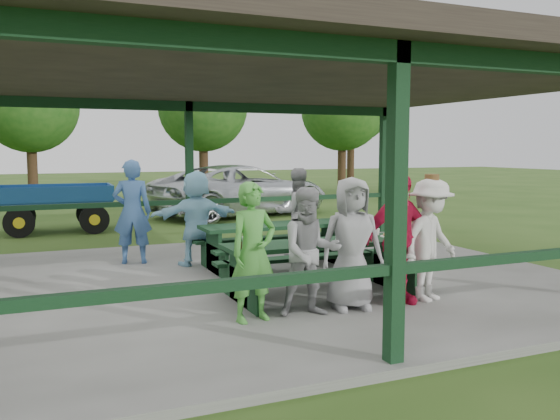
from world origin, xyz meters
name	(u,v)px	position (x,y,z in m)	size (l,w,h in m)	color
ground	(253,286)	(0.00, 0.00, 0.00)	(90.00, 90.00, 0.00)	#2E5019
concrete_slab	(253,283)	(0.00, 0.00, 0.05)	(10.00, 8.00, 0.10)	slate
pavilion_structure	(252,79)	(0.00, 0.00, 3.17)	(10.60, 8.60, 3.24)	black
picnic_table_near	(318,261)	(0.51, -1.20, 0.58)	(2.66, 1.39, 0.75)	black
picnic_table_far	(275,240)	(0.70, 0.80, 0.57)	(2.54, 1.39, 0.75)	black
table_setting	(320,239)	(0.54, -1.18, 0.88)	(2.49, 0.45, 0.10)	white
contestant_green	(253,252)	(-0.76, -2.01, 0.92)	(0.60, 0.39, 1.65)	green
contestant_grey_left	(310,252)	(-0.04, -2.08, 0.89)	(0.76, 0.59, 1.57)	#959597
contestant_grey_mid	(352,243)	(0.57, -2.01, 0.94)	(0.82, 0.53, 1.68)	#939396
contestant_red	(398,239)	(1.26, -2.02, 0.96)	(1.00, 0.42, 1.71)	#B71236
contestant_white_fedora	(430,240)	(1.74, -2.06, 0.92)	(1.20, 0.93, 1.69)	silver
spectator_lblue	(196,218)	(-0.48, 1.54, 0.93)	(1.53, 0.49, 1.65)	#98D2EC
spectator_blue	(132,212)	(-1.48, 2.12, 1.02)	(0.67, 0.44, 1.84)	#406AA8
spectator_grey	(296,213)	(1.45, 1.56, 0.93)	(0.81, 0.63, 1.67)	gray
pickup_truck	(242,190)	(3.07, 9.15, 0.81)	(2.68, 5.82, 1.62)	silver
farm_trailer	(57,207)	(-2.49, 7.59, 0.64)	(3.70, 1.69, 1.29)	#19498A
tree_left	(30,105)	(-2.95, 15.08, 3.68)	(3.49, 3.49, 5.45)	#362715
tree_mid	(203,107)	(3.36, 14.52, 3.73)	(3.53, 3.53, 5.51)	#362715
tree_right	(342,110)	(9.46, 14.19, 3.77)	(3.57, 3.57, 5.57)	#362715
tree_far_right	(351,102)	(11.83, 17.55, 4.41)	(4.16, 4.16, 6.50)	#362715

